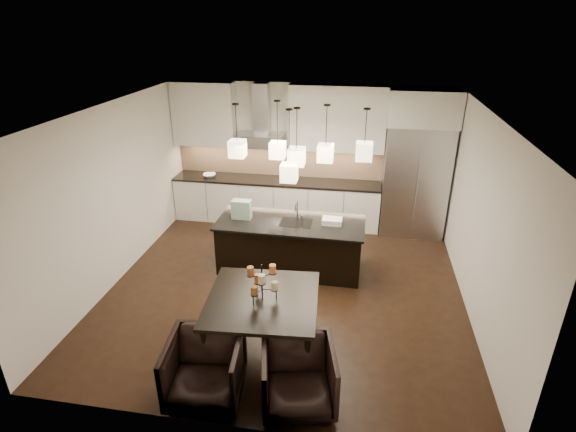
% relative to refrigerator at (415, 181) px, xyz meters
% --- Properties ---
extents(floor, '(5.50, 5.50, 0.02)m').
position_rel_refrigerator_xyz_m(floor, '(-2.10, -2.38, -1.08)').
color(floor, black).
rests_on(floor, ground).
extents(ceiling, '(5.50, 5.50, 0.02)m').
position_rel_refrigerator_xyz_m(ceiling, '(-2.10, -2.38, 1.73)').
color(ceiling, white).
rests_on(ceiling, wall_back).
extents(wall_back, '(5.50, 0.02, 2.80)m').
position_rel_refrigerator_xyz_m(wall_back, '(-2.10, 0.38, 0.32)').
color(wall_back, silver).
rests_on(wall_back, ground).
extents(wall_front, '(5.50, 0.02, 2.80)m').
position_rel_refrigerator_xyz_m(wall_front, '(-2.10, -5.14, 0.32)').
color(wall_front, silver).
rests_on(wall_front, ground).
extents(wall_left, '(0.02, 5.50, 2.80)m').
position_rel_refrigerator_xyz_m(wall_left, '(-4.86, -2.38, 0.32)').
color(wall_left, silver).
rests_on(wall_left, ground).
extents(wall_right, '(0.02, 5.50, 2.80)m').
position_rel_refrigerator_xyz_m(wall_right, '(0.66, -2.38, 0.32)').
color(wall_right, silver).
rests_on(wall_right, ground).
extents(refrigerator, '(1.20, 0.72, 2.15)m').
position_rel_refrigerator_xyz_m(refrigerator, '(0.00, 0.00, 0.00)').
color(refrigerator, '#B7B7BA').
rests_on(refrigerator, floor).
extents(fridge_panel, '(1.26, 0.72, 0.65)m').
position_rel_refrigerator_xyz_m(fridge_panel, '(0.00, 0.00, 1.40)').
color(fridge_panel, silver).
rests_on(fridge_panel, refrigerator).
extents(lower_cabinets, '(4.21, 0.62, 0.88)m').
position_rel_refrigerator_xyz_m(lower_cabinets, '(-2.73, 0.05, -0.64)').
color(lower_cabinets, silver).
rests_on(lower_cabinets, floor).
extents(countertop, '(4.21, 0.66, 0.04)m').
position_rel_refrigerator_xyz_m(countertop, '(-2.73, 0.05, -0.17)').
color(countertop, black).
rests_on(countertop, lower_cabinets).
extents(backsplash, '(4.21, 0.02, 0.63)m').
position_rel_refrigerator_xyz_m(backsplash, '(-2.73, 0.35, 0.16)').
color(backsplash, tan).
rests_on(backsplash, countertop).
extents(upper_cab_left, '(1.25, 0.35, 1.25)m').
position_rel_refrigerator_xyz_m(upper_cab_left, '(-4.20, 0.19, 1.10)').
color(upper_cab_left, silver).
rests_on(upper_cab_left, wall_back).
extents(upper_cab_right, '(1.85, 0.35, 1.25)m').
position_rel_refrigerator_xyz_m(upper_cab_right, '(-1.55, 0.19, 1.10)').
color(upper_cab_right, silver).
rests_on(upper_cab_right, wall_back).
extents(hood_canopy, '(0.90, 0.52, 0.24)m').
position_rel_refrigerator_xyz_m(hood_canopy, '(-3.03, 0.10, 0.65)').
color(hood_canopy, '#B7B7BA').
rests_on(hood_canopy, wall_back).
extents(hood_chimney, '(0.30, 0.28, 0.96)m').
position_rel_refrigerator_xyz_m(hood_chimney, '(-3.03, 0.21, 1.24)').
color(hood_chimney, '#B7B7BA').
rests_on(hood_chimney, hood_canopy).
extents(fruit_bowl, '(0.32, 0.32, 0.06)m').
position_rel_refrigerator_xyz_m(fruit_bowl, '(-4.12, 0.00, -0.12)').
color(fruit_bowl, silver).
rests_on(fruit_bowl, countertop).
extents(island_body, '(2.37, 0.97, 0.83)m').
position_rel_refrigerator_xyz_m(island_body, '(-2.12, -1.78, -0.66)').
color(island_body, black).
rests_on(island_body, floor).
extents(island_top, '(2.45, 1.05, 0.04)m').
position_rel_refrigerator_xyz_m(island_top, '(-2.12, -1.78, -0.23)').
color(island_top, black).
rests_on(island_top, island_body).
extents(faucet, '(0.10, 0.23, 0.36)m').
position_rel_refrigerator_xyz_m(faucet, '(-2.03, -1.69, -0.03)').
color(faucet, silver).
rests_on(faucet, island_top).
extents(tote_bag, '(0.32, 0.17, 0.32)m').
position_rel_refrigerator_xyz_m(tote_bag, '(-2.95, -1.77, -0.05)').
color(tote_bag, '#215C42').
rests_on(tote_bag, island_top).
extents(food_container, '(0.32, 0.23, 0.09)m').
position_rel_refrigerator_xyz_m(food_container, '(-1.44, -1.75, -0.16)').
color(food_container, silver).
rests_on(food_container, island_top).
extents(dining_table, '(1.44, 1.44, 0.81)m').
position_rel_refrigerator_xyz_m(dining_table, '(-2.13, -3.91, -0.67)').
color(dining_table, black).
rests_on(dining_table, floor).
extents(candelabra, '(0.42, 0.42, 0.48)m').
position_rel_refrigerator_xyz_m(candelabra, '(-2.13, -3.91, -0.03)').
color(candelabra, black).
rests_on(candelabra, dining_table).
extents(candle_a, '(0.09, 0.09, 0.11)m').
position_rel_refrigerator_xyz_m(candle_a, '(-1.98, -3.90, -0.07)').
color(candle_a, beige).
rests_on(candle_a, candelabra).
extents(candle_b, '(0.09, 0.09, 0.11)m').
position_rel_refrigerator_xyz_m(candle_b, '(-2.21, -3.79, -0.07)').
color(candle_b, '#D26435').
rests_on(candle_b, candelabra).
extents(candle_c, '(0.09, 0.09, 0.11)m').
position_rel_refrigerator_xyz_m(candle_c, '(-2.19, -4.05, -0.07)').
color(candle_c, '#935526').
rests_on(candle_c, candelabra).
extents(candle_d, '(0.09, 0.09, 0.11)m').
position_rel_refrigerator_xyz_m(candle_d, '(-2.02, -3.81, 0.10)').
color(candle_d, '#D26435').
rests_on(candle_d, candelabra).
extents(candle_e, '(0.09, 0.09, 0.11)m').
position_rel_refrigerator_xyz_m(candle_e, '(-2.27, -3.90, 0.10)').
color(candle_e, '#935526').
rests_on(candle_e, candelabra).
extents(candle_f, '(0.09, 0.09, 0.11)m').
position_rel_refrigerator_xyz_m(candle_f, '(-2.10, -4.05, 0.10)').
color(candle_f, beige).
rests_on(candle_f, candelabra).
extents(armchair_left, '(0.90, 0.92, 0.77)m').
position_rel_refrigerator_xyz_m(armchair_left, '(-2.61, -4.76, -0.69)').
color(armchair_left, black).
rests_on(armchair_left, floor).
extents(armchair_right, '(0.95, 0.97, 0.74)m').
position_rel_refrigerator_xyz_m(armchair_right, '(-1.56, -4.69, -0.70)').
color(armchair_right, black).
rests_on(armchair_right, floor).
extents(pendant_a, '(0.24, 0.24, 0.26)m').
position_rel_refrigerator_xyz_m(pendant_a, '(-2.93, -1.95, 1.04)').
color(pendant_a, '#FEEEB5').
rests_on(pendant_a, ceiling).
extents(pendant_b, '(0.24, 0.24, 0.26)m').
position_rel_refrigerator_xyz_m(pendant_b, '(-2.37, -1.58, 0.94)').
color(pendant_b, '#FEEEB5').
rests_on(pendant_b, ceiling).
extents(pendant_c, '(0.24, 0.24, 0.26)m').
position_rel_refrigerator_xyz_m(pendant_c, '(-1.99, -2.09, 1.01)').
color(pendant_c, '#FEEEB5').
rests_on(pendant_c, ceiling).
extents(pendant_d, '(0.24, 0.24, 0.26)m').
position_rel_refrigerator_xyz_m(pendant_d, '(-1.59, -1.80, 0.99)').
color(pendant_d, '#FEEEB5').
rests_on(pendant_d, ceiling).
extents(pendant_e, '(0.24, 0.24, 0.26)m').
position_rel_refrigerator_xyz_m(pendant_e, '(-1.01, -1.99, 1.10)').
color(pendant_e, '#FEEEB5').
rests_on(pendant_e, ceiling).
extents(pendant_f, '(0.24, 0.24, 0.26)m').
position_rel_refrigerator_xyz_m(pendant_f, '(-2.08, -2.21, 0.79)').
color(pendant_f, '#FEEEB5').
rests_on(pendant_f, ceiling).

